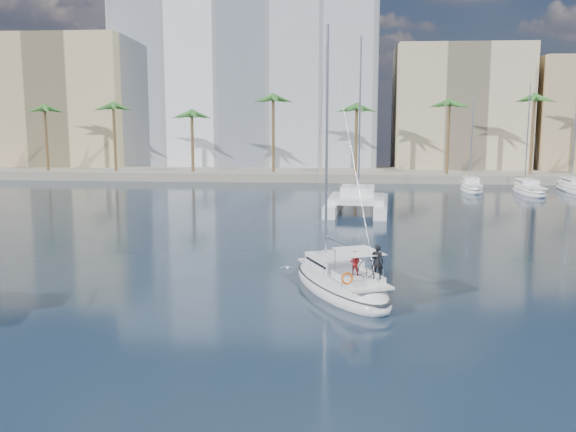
{
  "coord_description": "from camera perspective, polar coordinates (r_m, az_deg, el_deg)",
  "views": [
    {
      "loc": [
        3.89,
        -34.76,
        9.67
      ],
      "look_at": [
        0.77,
        1.5,
        3.8
      ],
      "focal_mm": 40.0,
      "sensor_mm": 36.0,
      "label": 1
    }
  ],
  "objects": [
    {
      "name": "palm_left",
      "position": [
        99.27,
        -17.74,
        9.09
      ],
      "size": [
        3.6,
        3.6,
        12.3
      ],
      "color": "brown",
      "rests_on": "ground"
    },
    {
      "name": "building_tan_left",
      "position": [
        113.46,
        -19.2,
        9.33
      ],
      "size": [
        22.0,
        14.0,
        22.0
      ],
      "primitive_type": "cube",
      "color": "tan",
      "rests_on": "ground"
    },
    {
      "name": "building_modern",
      "position": [
        109.01,
        -3.53,
        11.42
      ],
      "size": [
        42.0,
        16.0,
        28.0
      ],
      "primitive_type": "cube",
      "color": "white",
      "rests_on": "ground"
    },
    {
      "name": "quay",
      "position": [
        96.26,
        2.59,
        3.75
      ],
      "size": [
        120.0,
        14.0,
        1.2
      ],
      "primitive_type": "cube",
      "color": "gray",
      "rests_on": "ground"
    },
    {
      "name": "main_sloop",
      "position": [
        35.28,
        4.71,
        -5.94
      ],
      "size": [
        7.17,
        10.63,
        15.15
      ],
      "rotation": [
        0.0,
        0.0,
        0.43
      ],
      "color": "white",
      "rests_on": "ground"
    },
    {
      "name": "ground",
      "position": [
        36.28,
        -1.42,
        -6.29
      ],
      "size": [
        160.0,
        160.0,
        0.0
      ],
      "primitive_type": "plane",
      "color": "black",
      "rests_on": "ground"
    },
    {
      "name": "palm_centre",
      "position": [
        91.84,
        2.53,
        9.53
      ],
      "size": [
        3.6,
        3.6,
        12.3
      ],
      "color": "brown",
      "rests_on": "ground"
    },
    {
      "name": "seagull",
      "position": [
        38.42,
        -0.04,
        -4.61
      ],
      "size": [
        0.96,
        0.41,
        0.18
      ],
      "color": "silver",
      "rests_on": "ground"
    },
    {
      "name": "moored_yacht_a",
      "position": [
        83.89,
        15.97,
        2.19
      ],
      "size": [
        3.37,
        9.52,
        11.9
      ],
      "primitive_type": null,
      "rotation": [
        0.0,
        0.0,
        -0.07
      ],
      "color": "white",
      "rests_on": "ground"
    },
    {
      "name": "catamaran",
      "position": [
        64.02,
        6.19,
        1.45
      ],
      "size": [
        6.72,
        12.15,
        17.17
      ],
      "rotation": [
        0.0,
        0.0,
        -0.07
      ],
      "color": "white",
      "rests_on": "ground"
    },
    {
      "name": "moored_yacht_b",
      "position": [
        83.46,
        20.62,
        1.92
      ],
      "size": [
        3.32,
        10.83,
        13.72
      ],
      "primitive_type": null,
      "rotation": [
        0.0,
        0.0,
        -0.02
      ],
      "color": "white",
      "rests_on": "ground"
    },
    {
      "name": "building_beige",
      "position": [
        106.31,
        14.92,
        9.04
      ],
      "size": [
        20.0,
        14.0,
        20.0
      ],
      "primitive_type": "cube",
      "color": "#C3AF8C",
      "rests_on": "ground"
    },
    {
      "name": "palm_right",
      "position": [
        96.57,
        23.38,
        8.78
      ],
      "size": [
        3.6,
        3.6,
        12.3
      ],
      "color": "brown",
      "rests_on": "ground"
    }
  ]
}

